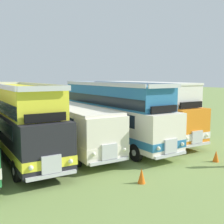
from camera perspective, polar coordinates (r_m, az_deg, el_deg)
name	(u,v)px	position (r m, az deg, el deg)	size (l,w,h in m)	color
ground_plane	(49,154)	(18.45, -12.75, -8.40)	(200.00, 200.00, 0.00)	#7A934C
bus_third_in_row	(19,119)	(17.85, -18.35, -1.36)	(2.85, 11.35, 4.52)	black
bus_fourth_in_row	(71,124)	(18.87, -8.42, -2.49)	(2.94, 10.43, 2.99)	silver
bus_fifth_in_row	(114,112)	(20.18, 0.34, -0.02)	(2.68, 11.56, 4.52)	silver
bus_sixth_in_row	(145,107)	(22.49, 6.75, 0.97)	(3.03, 10.98, 4.49)	orange
cone_near_end	(142,176)	(13.35, 6.06, -12.82)	(0.36, 0.36, 0.71)	orange
cone_mid_row	(216,156)	(17.49, 20.45, -8.43)	(0.36, 0.36, 0.67)	orange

